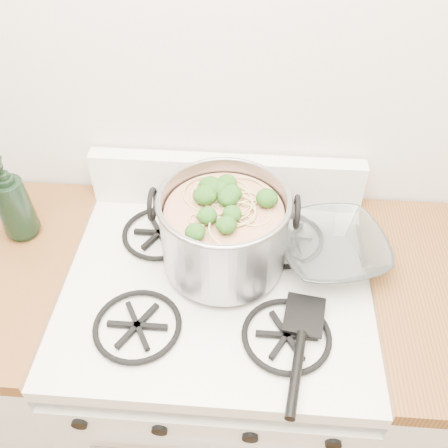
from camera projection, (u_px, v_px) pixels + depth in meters
gas_range at (218, 377)px, 1.57m from camera, size 0.76×0.66×0.92m
counter_left at (60, 361)px, 1.58m from camera, size 0.25×0.65×0.92m
stock_pot at (224, 230)px, 1.20m from camera, size 0.35×0.32×0.21m
spatula at (305, 313)px, 1.14m from camera, size 0.33×0.35×0.02m
glass_bowl at (330, 254)px, 1.26m from camera, size 0.13×0.13×0.03m
bottle at (12, 199)px, 1.26m from camera, size 0.11×0.11×0.24m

